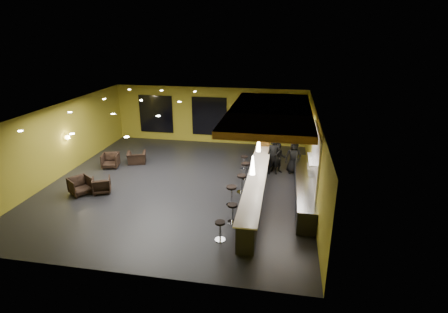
% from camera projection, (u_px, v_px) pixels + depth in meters
% --- Properties ---
extents(floor, '(12.00, 13.00, 0.10)m').
position_uv_depth(floor, '(180.00, 184.00, 16.47)').
color(floor, black).
rests_on(floor, ground).
extents(ceiling, '(12.00, 13.00, 0.10)m').
position_uv_depth(ceiling, '(177.00, 109.00, 15.23)').
color(ceiling, black).
extents(wall_back, '(12.00, 0.10, 3.50)m').
position_uv_depth(wall_back, '(210.00, 115.00, 21.90)').
color(wall_back, olive).
rests_on(wall_back, floor).
extents(wall_front, '(12.00, 0.10, 3.50)m').
position_uv_depth(wall_front, '(110.00, 222.00, 9.80)').
color(wall_front, olive).
rests_on(wall_front, floor).
extents(wall_left, '(0.10, 13.00, 3.50)m').
position_uv_depth(wall_left, '(58.00, 141.00, 16.85)').
color(wall_left, olive).
rests_on(wall_left, floor).
extents(wall_right, '(0.10, 13.00, 3.50)m').
position_uv_depth(wall_right, '(315.00, 156.00, 14.85)').
color(wall_right, olive).
rests_on(wall_right, floor).
extents(wood_soffit, '(3.60, 8.00, 0.28)m').
position_uv_depth(wood_soffit, '(270.00, 112.00, 15.55)').
color(wood_soffit, '#B77135').
rests_on(wood_soffit, ceiling).
extents(window_left, '(2.20, 0.06, 2.40)m').
position_uv_depth(window_left, '(156.00, 114.00, 22.39)').
color(window_left, black).
rests_on(window_left, wall_back).
extents(window_center, '(2.20, 0.06, 2.40)m').
position_uv_depth(window_center, '(209.00, 116.00, 21.81)').
color(window_center, black).
rests_on(window_center, wall_back).
extents(window_right, '(2.20, 0.06, 2.40)m').
position_uv_depth(window_right, '(257.00, 118.00, 21.32)').
color(window_right, black).
rests_on(window_right, wall_back).
extents(tile_backsplash, '(0.06, 3.20, 2.40)m').
position_uv_depth(tile_backsplash, '(315.00, 159.00, 13.85)').
color(tile_backsplash, white).
rests_on(tile_backsplash, wall_right).
extents(bar_counter, '(0.60, 8.00, 1.00)m').
position_uv_depth(bar_counter, '(256.00, 189.00, 14.75)').
color(bar_counter, black).
rests_on(bar_counter, floor).
extents(bar_top, '(0.78, 8.10, 0.05)m').
position_uv_depth(bar_top, '(257.00, 177.00, 14.57)').
color(bar_top, silver).
rests_on(bar_top, bar_counter).
extents(prep_counter, '(0.70, 6.00, 0.86)m').
position_uv_depth(prep_counter, '(304.00, 189.00, 14.91)').
color(prep_counter, black).
rests_on(prep_counter, floor).
extents(prep_top, '(0.72, 6.00, 0.03)m').
position_uv_depth(prep_top, '(305.00, 179.00, 14.75)').
color(prep_top, silver).
rests_on(prep_top, prep_counter).
extents(wall_shelf_lower, '(0.30, 1.50, 0.03)m').
position_uv_depth(wall_shelf_lower, '(311.00, 170.00, 13.83)').
color(wall_shelf_lower, silver).
rests_on(wall_shelf_lower, wall_right).
extents(wall_shelf_upper, '(0.30, 1.50, 0.03)m').
position_uv_depth(wall_shelf_upper, '(312.00, 159.00, 13.67)').
color(wall_shelf_upper, silver).
rests_on(wall_shelf_upper, wall_right).
extents(column, '(0.60, 0.60, 3.50)m').
position_uv_depth(column, '(265.00, 131.00, 18.57)').
color(column, brown).
rests_on(column, floor).
extents(wall_sconce, '(0.22, 0.22, 0.22)m').
position_uv_depth(wall_sconce, '(67.00, 137.00, 17.26)').
color(wall_sconce, '#FFE5B2').
rests_on(wall_sconce, wall_left).
extents(pendant_0, '(0.20, 0.20, 0.70)m').
position_uv_depth(pendant_0, '(253.00, 165.00, 12.27)').
color(pendant_0, white).
rests_on(pendant_0, wood_soffit).
extents(pendant_1, '(0.20, 0.20, 0.70)m').
position_uv_depth(pendant_1, '(259.00, 143.00, 14.57)').
color(pendant_1, white).
rests_on(pendant_1, wood_soffit).
extents(pendant_2, '(0.20, 0.20, 0.70)m').
position_uv_depth(pendant_2, '(263.00, 128.00, 16.88)').
color(pendant_2, white).
rests_on(pendant_2, wood_soffit).
extents(staff_a, '(0.77, 0.59, 1.87)m').
position_uv_depth(staff_a, '(274.00, 156.00, 17.24)').
color(staff_a, black).
rests_on(staff_a, floor).
extents(staff_b, '(0.77, 0.61, 1.55)m').
position_uv_depth(staff_b, '(278.00, 158.00, 17.46)').
color(staff_b, black).
rests_on(staff_b, floor).
extents(staff_c, '(0.87, 0.60, 1.69)m').
position_uv_depth(staff_c, '(294.00, 157.00, 17.41)').
color(staff_c, black).
rests_on(staff_c, floor).
extents(armchair_a, '(1.17, 1.16, 0.77)m').
position_uv_depth(armchair_a, '(80.00, 186.00, 15.31)').
color(armchair_a, black).
rests_on(armchair_a, floor).
extents(armchair_b, '(1.01, 1.02, 0.70)m').
position_uv_depth(armchair_b, '(102.00, 185.00, 15.45)').
color(armchair_b, black).
rests_on(armchair_b, floor).
extents(armchair_c, '(0.99, 1.01, 0.76)m').
position_uv_depth(armchair_c, '(110.00, 160.00, 18.23)').
color(armchair_c, black).
rests_on(armchair_c, floor).
extents(armchair_d, '(1.19, 1.12, 0.63)m').
position_uv_depth(armchair_d, '(137.00, 158.00, 18.81)').
color(armchair_d, black).
rests_on(armchair_d, floor).
extents(bar_stool_0, '(0.37, 0.37, 0.72)m').
position_uv_depth(bar_stool_0, '(220.00, 228.00, 11.90)').
color(bar_stool_0, silver).
rests_on(bar_stool_0, floor).
extents(bar_stool_1, '(0.39, 0.39, 0.76)m').
position_uv_depth(bar_stool_1, '(232.00, 211.00, 12.98)').
color(bar_stool_1, silver).
rests_on(bar_stool_1, floor).
extents(bar_stool_2, '(0.44, 0.44, 0.87)m').
position_uv_depth(bar_stool_2, '(231.00, 193.00, 14.22)').
color(bar_stool_2, silver).
rests_on(bar_stool_2, floor).
extents(bar_stool_3, '(0.43, 0.43, 0.84)m').
position_uv_depth(bar_stool_3, '(242.00, 181.00, 15.35)').
color(bar_stool_3, silver).
rests_on(bar_stool_3, floor).
extents(bar_stool_4, '(0.42, 0.42, 0.84)m').
position_uv_depth(bar_stool_4, '(245.00, 169.00, 16.73)').
color(bar_stool_4, silver).
rests_on(bar_stool_4, floor).
extents(bar_stool_5, '(0.36, 0.36, 0.72)m').
position_uv_depth(bar_stool_5, '(244.00, 161.00, 17.97)').
color(bar_stool_5, silver).
rests_on(bar_stool_5, floor).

